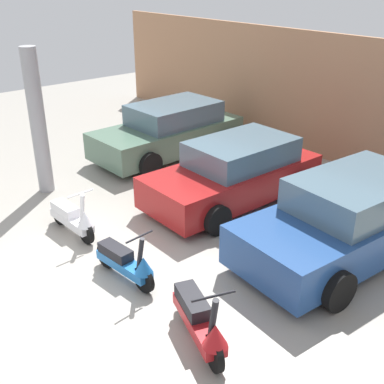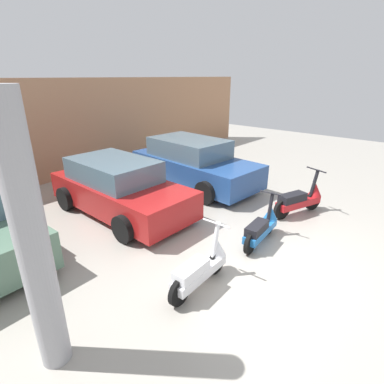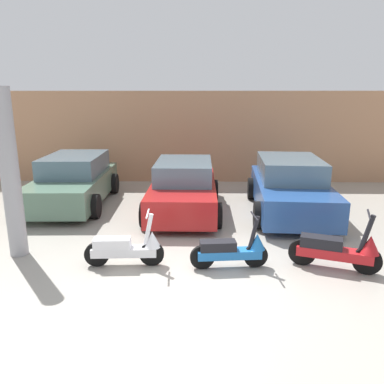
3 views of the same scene
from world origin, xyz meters
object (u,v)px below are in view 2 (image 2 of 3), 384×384
Objects in this scene: scooter_front_left at (202,267)px; car_rear_center at (119,188)px; scooter_front_right at (262,227)px; scooter_front_center at (301,199)px; support_column_side at (33,246)px; car_rear_right at (193,163)px.

car_rear_center reaches higher than scooter_front_left.
scooter_front_right is 1.92m from scooter_front_center.
scooter_front_center is at bearing -5.42° from support_column_side.
car_rear_center is at bearing 43.01° from support_column_side.
scooter_front_left is 1.95m from scooter_front_right.
car_rear_center is 4.49m from support_column_side.
support_column_side reaches higher than scooter_front_center.
car_rear_center is (-2.96, 3.57, 0.26)m from scooter_front_center.
scooter_front_right is 0.36× the size of car_rear_center.
scooter_front_right is at bearing -7.20° from support_column_side.
scooter_front_right is at bearing -23.53° from car_rear_right.
car_rear_center is 0.92× the size of car_rear_right.
scooter_front_right is (1.95, -0.05, -0.01)m from scooter_front_left.
car_rear_center is at bearing 100.95° from scooter_front_right.
car_rear_right is at bearing 90.23° from car_rear_center.
car_rear_right is at bearing 110.67° from scooter_front_center.
car_rear_center is at bearing 149.11° from scooter_front_center.
support_column_side is (-6.09, -2.98, 0.94)m from car_rear_right.
car_rear_right is 6.84m from support_column_side.
car_rear_right is (2.88, -0.01, 0.04)m from car_rear_center.
scooter_front_left is 1.03× the size of scooter_front_right.
scooter_front_right is 3.98m from car_rear_right.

